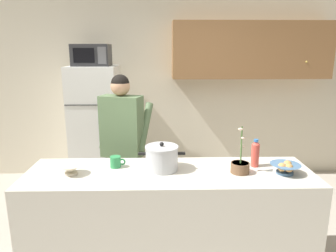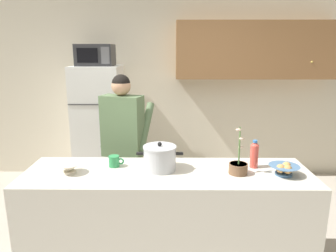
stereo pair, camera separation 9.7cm
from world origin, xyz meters
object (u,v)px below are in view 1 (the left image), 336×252
object	(u,v)px
cooking_pot	(162,158)
empty_bowl	(71,169)
bottle_near_edge	(255,153)
microwave	(92,55)
coffee_mug	(116,162)
person_near_pot	(122,135)
potted_orchid	(240,166)
bread_bowl	(285,168)
refrigerator	(96,127)

from	to	relation	value
cooking_pot	empty_bowl	size ratio (longest dim) A/B	2.08
empty_bowl	bottle_near_edge	world-z (taller)	bottle_near_edge
microwave	cooking_pot	world-z (taller)	microwave
microwave	coffee_mug	bearing A→B (deg)	-73.13
cooking_pot	coffee_mug	bearing A→B (deg)	170.55
person_near_pot	cooking_pot	size ratio (longest dim) A/B	4.28
microwave	cooking_pot	xyz separation A→B (m)	(0.91, -1.78, -0.80)
potted_orchid	person_near_pot	bearing A→B (deg)	143.09
coffee_mug	bread_bowl	xyz separation A→B (m)	(1.38, -0.18, 0.00)
person_near_pot	empty_bowl	xyz separation A→B (m)	(-0.32, -0.78, -0.07)
bread_bowl	cooking_pot	bearing A→B (deg)	173.54
person_near_pot	coffee_mug	world-z (taller)	person_near_pot
refrigerator	coffee_mug	bearing A→B (deg)	-73.33
refrigerator	cooking_pot	xyz separation A→B (m)	(0.91, -1.80, 0.18)
person_near_pot	coffee_mug	distance (m)	0.64
person_near_pot	potted_orchid	distance (m)	1.30
microwave	potted_orchid	size ratio (longest dim) A/B	1.25
cooking_pot	bottle_near_edge	size ratio (longest dim) A/B	1.61
bottle_near_edge	bread_bowl	bearing A→B (deg)	-40.82
refrigerator	empty_bowl	xyz separation A→B (m)	(0.18, -1.89, 0.13)
cooking_pot	potted_orchid	world-z (taller)	potted_orchid
cooking_pot	potted_orchid	distance (m)	0.64
person_near_pot	bottle_near_edge	xyz separation A→B (m)	(1.20, -0.64, 0.00)
microwave	person_near_pot	world-z (taller)	microwave
bread_bowl	potted_orchid	world-z (taller)	potted_orchid
empty_bowl	bottle_near_edge	size ratio (longest dim) A/B	0.78
bread_bowl	bottle_near_edge	bearing A→B (deg)	139.18
refrigerator	bottle_near_edge	world-z (taller)	refrigerator
coffee_mug	bottle_near_edge	world-z (taller)	bottle_near_edge
microwave	person_near_pot	xyz separation A→B (m)	(0.50, -1.08, -0.79)
refrigerator	microwave	bearing A→B (deg)	-89.93
person_near_pot	empty_bowl	world-z (taller)	person_near_pot
bread_bowl	potted_orchid	size ratio (longest dim) A/B	0.63
bottle_near_edge	potted_orchid	size ratio (longest dim) A/B	0.62
refrigerator	coffee_mug	distance (m)	1.82
bread_bowl	bottle_near_edge	size ratio (longest dim) A/B	1.01
person_near_pot	microwave	bearing A→B (deg)	114.92
bottle_near_edge	refrigerator	bearing A→B (deg)	134.30
refrigerator	potted_orchid	xyz separation A→B (m)	(1.54, -1.88, 0.14)
person_near_pot	bread_bowl	world-z (taller)	person_near_pot
coffee_mug	empty_bowl	size ratio (longest dim) A/B	0.71
coffee_mug	potted_orchid	bearing A→B (deg)	-8.16
cooking_pot	empty_bowl	bearing A→B (deg)	-173.19
person_near_pot	bottle_near_edge	size ratio (longest dim) A/B	6.91
microwave	bread_bowl	bearing A→B (deg)	-44.90
microwave	empty_bowl	size ratio (longest dim) A/B	2.59
refrigerator	microwave	distance (m)	0.98
microwave	potted_orchid	distance (m)	2.56
microwave	bottle_near_edge	bearing A→B (deg)	-45.34
microwave	empty_bowl	bearing A→B (deg)	-84.39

